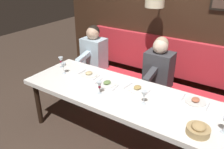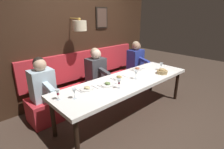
# 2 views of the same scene
# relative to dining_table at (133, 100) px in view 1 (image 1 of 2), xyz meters

# --- Properties ---
(ground_plane) EXTENTS (12.00, 12.00, 0.00)m
(ground_plane) POSITION_rel_dining_table_xyz_m (0.00, 0.00, -0.68)
(ground_plane) COLOR #423328
(dining_table) EXTENTS (0.90, 2.92, 0.74)m
(dining_table) POSITION_rel_dining_table_xyz_m (0.00, 0.00, 0.00)
(dining_table) COLOR white
(dining_table) RESTS_ON ground_plane
(banquette_bench) EXTENTS (0.52, 3.12, 0.45)m
(banquette_bench) POSITION_rel_dining_table_xyz_m (0.89, 0.00, -0.46)
(banquette_bench) COLOR red
(banquette_bench) RESTS_ON ground_plane
(back_wall_panel) EXTENTS (0.59, 4.32, 2.90)m
(back_wall_panel) POSITION_rel_dining_table_xyz_m (1.46, 0.00, 0.68)
(back_wall_panel) COLOR #382316
(back_wall_panel) RESTS_ON ground_plane
(diner_near) EXTENTS (0.60, 0.40, 0.79)m
(diner_near) POSITION_rel_dining_table_xyz_m (0.88, 0.05, 0.13)
(diner_near) COLOR #3D3D42
(diner_near) RESTS_ON banquette_bench
(diner_middle) EXTENTS (0.60, 0.40, 0.79)m
(diner_middle) POSITION_rel_dining_table_xyz_m (0.88, 1.26, 0.13)
(diner_middle) COLOR silver
(diner_middle) RESTS_ON banquette_bench
(place_setting_0) EXTENTS (0.24, 0.31, 0.05)m
(place_setting_0) POSITION_rel_dining_table_xyz_m (0.16, 0.80, 0.07)
(place_setting_0) COLOR white
(place_setting_0) RESTS_ON dining_table
(place_setting_1) EXTENTS (0.24, 0.32, 0.05)m
(place_setting_1) POSITION_rel_dining_table_xyz_m (0.17, 0.03, 0.07)
(place_setting_1) COLOR white
(place_setting_1) RESTS_ON dining_table
(place_setting_2) EXTENTS (0.24, 0.31, 0.05)m
(place_setting_2) POSITION_rel_dining_table_xyz_m (0.28, -0.66, 0.07)
(place_setting_2) COLOR silver
(place_setting_2) RESTS_ON dining_table
(place_setting_3) EXTENTS (0.24, 0.32, 0.05)m
(place_setting_3) POSITION_rel_dining_table_xyz_m (0.07, 0.43, 0.07)
(place_setting_3) COLOR white
(place_setting_3) RESTS_ON dining_table
(wine_glass_0) EXTENTS (0.07, 0.07, 0.16)m
(wine_glass_0) POSITION_rel_dining_table_xyz_m (0.01, 1.14, 0.18)
(wine_glass_0) COLOR silver
(wine_glass_0) RESTS_ON dining_table
(wine_glass_1) EXTENTS (0.07, 0.07, 0.16)m
(wine_glass_1) POSITION_rel_dining_table_xyz_m (-0.07, -0.17, 0.18)
(wine_glass_1) COLOR silver
(wine_glass_1) RESTS_ON dining_table
(wine_glass_2) EXTENTS (0.07, 0.07, 0.16)m
(wine_glass_2) POSITION_rel_dining_table_xyz_m (0.15, 1.33, 0.17)
(wine_glass_2) COLOR silver
(wine_glass_2) RESTS_ON dining_table
(wine_glass_4) EXTENTS (0.07, 0.07, 0.16)m
(wine_glass_4) POSITION_rel_dining_table_xyz_m (-0.17, 0.38, 0.17)
(wine_glass_4) COLOR silver
(wine_glass_4) RESTS_ON dining_table
(bread_bowl) EXTENTS (0.22, 0.22, 0.12)m
(bread_bowl) POSITION_rel_dining_table_xyz_m (-0.25, -0.82, 0.11)
(bread_bowl) COLOR tan
(bread_bowl) RESTS_ON dining_table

